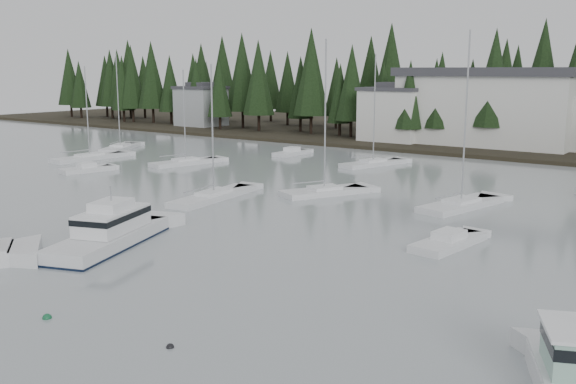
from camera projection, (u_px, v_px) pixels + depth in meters
name	position (u px, v px, depth m)	size (l,w,h in m)	color
far_shore_land	(548.00, 141.00, 101.32)	(240.00, 54.00, 1.00)	black
conifer_treeline	(528.00, 148.00, 92.61)	(200.00, 22.00, 20.00)	black
house_west	(394.00, 113.00, 96.64)	(9.54, 7.42, 8.75)	silver
house_far_west	(201.00, 105.00, 122.66)	(8.48, 7.42, 8.25)	#999EA0
harbor_inn	(501.00, 108.00, 90.34)	(29.50, 11.50, 10.90)	silver
cabin_cruiser_center	(110.00, 235.00, 41.02)	(6.47, 10.81, 4.44)	silver
sailboat_0	(373.00, 165.00, 75.37)	(4.82, 9.15, 13.41)	silver
sailboat_1	(90.00, 159.00, 80.49)	(2.93, 10.08, 12.05)	silver
sailboat_2	(214.00, 198.00, 55.94)	(3.70, 10.62, 12.13)	silver
sailboat_5	(461.00, 206.00, 52.42)	(4.45, 9.32, 14.70)	silver
sailboat_6	(324.00, 193.00, 57.95)	(6.07, 8.44, 14.27)	silver
sailboat_9	(120.00, 149.00, 90.63)	(6.78, 9.15, 13.92)	silver
sailboat_10	(186.00, 164.00, 76.26)	(4.37, 9.08, 11.65)	silver
runabout_0	(87.00, 171.00, 70.82)	(3.31, 6.02, 1.42)	silver
runabout_1	(449.00, 244.00, 40.97)	(2.95, 6.60, 1.42)	silver
runabout_3	(292.00, 154.00, 84.88)	(2.26, 6.07, 1.42)	silver
mooring_buoy_green	(47.00, 318.00, 29.08)	(0.43, 0.43, 0.43)	#145933
mooring_buoy_dark	(170.00, 347.00, 26.03)	(0.34, 0.34, 0.34)	black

